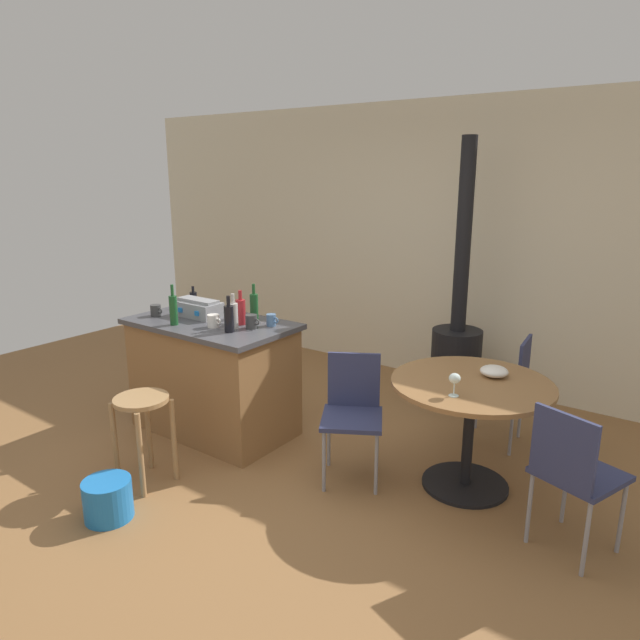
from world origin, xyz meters
TOP-DOWN VIEW (x-y plane):
  - ground_plane at (0.00, 0.00)m, footprint 8.80×8.80m
  - back_wall at (0.00, 2.71)m, footprint 8.00×0.10m
  - kitchen_island at (-0.99, 0.49)m, footprint 1.31×0.76m
  - wooden_stool at (-0.77, -0.35)m, footprint 0.36×0.36m
  - dining_table at (1.00, 0.87)m, footprint 1.03×1.03m
  - folding_chair_near at (1.71, 0.54)m, footprint 0.51×0.51m
  - folding_chair_far at (0.98, 1.62)m, footprint 0.44×0.44m
  - folding_chair_left at (0.30, 0.55)m, footprint 0.55×0.55m
  - wood_stove at (0.37, 2.15)m, footprint 0.44×0.45m
  - toolbox at (-1.18, 0.55)m, footprint 0.38×0.22m
  - bottle_0 at (-0.73, 0.72)m, footprint 0.06×0.06m
  - bottle_1 at (-1.13, 0.26)m, footprint 0.06×0.06m
  - bottle_2 at (-1.46, 0.75)m, footprint 0.06×0.06m
  - bottle_3 at (-0.70, 0.45)m, footprint 0.07×0.07m
  - bottle_4 at (-0.65, 0.37)m, footprint 0.07×0.07m
  - bottle_5 at (-0.73, 0.57)m, footprint 0.07×0.07m
  - cup_0 at (-0.52, 0.67)m, footprint 0.11×0.07m
  - cup_1 at (-0.88, 0.66)m, footprint 0.11×0.07m
  - cup_2 at (-0.59, 0.53)m, footprint 0.12×0.09m
  - cup_3 at (-0.84, 0.39)m, footprint 0.12×0.09m
  - cup_4 at (-1.47, 0.36)m, footprint 0.12×0.08m
  - wine_glass at (1.00, 0.57)m, footprint 0.07×0.07m
  - serving_bowl at (1.08, 1.04)m, footprint 0.18×0.18m
  - plastic_bucket at (-0.61, -0.75)m, footprint 0.29×0.29m

SIDE VIEW (x-z plane):
  - ground_plane at x=0.00m, z-range 0.00..0.00m
  - plastic_bucket at x=-0.61m, z-range 0.00..0.25m
  - kitchen_island at x=-0.99m, z-range 0.00..0.91m
  - wooden_stool at x=-0.77m, z-range 0.16..0.77m
  - folding_chair_left at x=0.30m, z-range 0.07..0.92m
  - folding_chair_far at x=0.98m, z-range 0.08..0.93m
  - folding_chair_near at x=1.71m, z-range 0.08..0.93m
  - wood_stove at x=0.37m, z-range -0.61..1.72m
  - dining_table at x=1.00m, z-range 0.20..0.94m
  - serving_bowl at x=1.08m, z-range 0.74..0.81m
  - wine_glass at x=1.00m, z-range 0.78..0.92m
  - cup_0 at x=-0.52m, z-range 0.91..1.00m
  - cup_4 at x=-1.47m, z-range 0.91..1.00m
  - cup_1 at x=-0.88m, z-range 0.91..1.00m
  - cup_3 at x=-0.84m, z-range 0.91..1.01m
  - cup_2 at x=-0.59m, z-range 0.91..1.02m
  - toolbox at x=-1.18m, z-range 0.91..1.05m
  - bottle_2 at x=-1.46m, z-range 0.89..1.07m
  - bottle_3 at x=-0.70m, z-range 0.88..1.14m
  - bottle_5 at x=-0.73m, z-range 0.88..1.15m
  - bottle_4 at x=-0.65m, z-range 0.88..1.15m
  - bottle_0 at x=-0.73m, z-range 0.88..1.17m
  - bottle_1 at x=-1.13m, z-range 0.88..1.19m
  - back_wall at x=0.00m, z-range 0.00..2.70m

